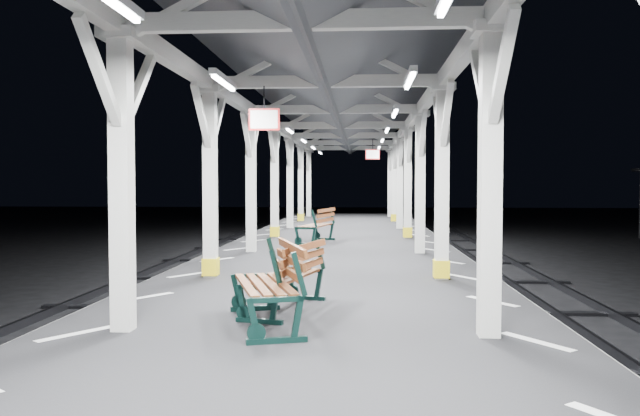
# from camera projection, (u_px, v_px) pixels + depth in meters

# --- Properties ---
(ground) EXTENTS (120.00, 120.00, 0.00)m
(ground) POSITION_uv_depth(u_px,v_px,m) (316.00, 369.00, 8.83)
(ground) COLOR black
(ground) RESTS_ON ground
(platform) EXTENTS (6.00, 50.00, 1.00)m
(platform) POSITION_uv_depth(u_px,v_px,m) (316.00, 334.00, 8.81)
(platform) COLOR black
(platform) RESTS_ON ground
(hazard_stripes_left) EXTENTS (1.00, 48.00, 0.01)m
(hazard_stripes_left) POSITION_uv_depth(u_px,v_px,m) (146.00, 297.00, 8.96)
(hazard_stripes_left) COLOR silver
(hazard_stripes_left) RESTS_ON platform
(hazard_stripes_right) EXTENTS (1.00, 48.00, 0.01)m
(hazard_stripes_right) POSITION_uv_depth(u_px,v_px,m) (492.00, 301.00, 8.63)
(hazard_stripes_right) COLOR silver
(hazard_stripes_right) RESTS_ON platform
(canopy) EXTENTS (5.40, 49.00, 4.65)m
(canopy) POSITION_uv_depth(u_px,v_px,m) (316.00, 45.00, 8.63)
(canopy) COLOR silver
(canopy) RESTS_ON platform
(bench_near) EXTENTS (0.99, 1.72, 0.88)m
(bench_near) POSITION_uv_depth(u_px,v_px,m) (291.00, 275.00, 7.97)
(bench_near) COLOR black
(bench_near) RESTS_ON platform
(bench_mid) EXTENTS (1.13, 1.86, 0.95)m
(bench_mid) POSITION_uv_depth(u_px,v_px,m) (273.00, 281.00, 7.18)
(bench_mid) COLOR black
(bench_mid) RESTS_ON platform
(bench_far) EXTENTS (1.03, 1.86, 0.95)m
(bench_far) POSITION_uv_depth(u_px,v_px,m) (319.00, 224.00, 17.18)
(bench_far) COLOR black
(bench_far) RESTS_ON platform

